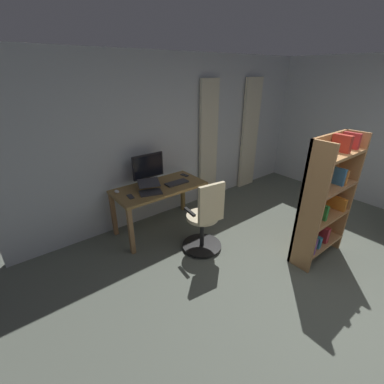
# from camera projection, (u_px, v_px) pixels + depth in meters

# --- Properties ---
(ground_plane) EXTENTS (8.11, 8.11, 0.00)m
(ground_plane) POSITION_uv_depth(u_px,v_px,m) (354.00, 311.00, 2.78)
(ground_plane) COLOR #60675B
(back_room_partition) EXTENTS (5.71, 0.10, 2.59)m
(back_room_partition) POSITION_uv_depth(u_px,v_px,m) (181.00, 137.00, 4.46)
(back_room_partition) COLOR silver
(back_room_partition) RESTS_ON ground
(curtain_left_panel) EXTENTS (0.44, 0.06, 2.21)m
(curtain_left_panel) POSITION_uv_depth(u_px,v_px,m) (250.00, 135.00, 5.39)
(curtain_left_panel) COLOR beige
(curtain_left_panel) RESTS_ON ground
(curtain_right_panel) EXTENTS (0.39, 0.06, 2.21)m
(curtain_right_panel) POSITION_uv_depth(u_px,v_px,m) (208.00, 144.00, 4.76)
(curtain_right_panel) COLOR beige
(curtain_right_panel) RESTS_ON ground
(desk) EXTENTS (1.37, 0.67, 0.74)m
(desk) POSITION_uv_depth(u_px,v_px,m) (160.00, 192.00, 3.97)
(desk) COLOR olive
(desk) RESTS_ON ground
(office_chair) EXTENTS (0.56, 0.56, 1.07)m
(office_chair) POSITION_uv_depth(u_px,v_px,m) (205.00, 221.00, 3.52)
(office_chair) COLOR black
(office_chair) RESTS_ON ground
(computer_monitor) EXTENTS (0.50, 0.18, 0.46)m
(computer_monitor) POSITION_uv_depth(u_px,v_px,m) (148.00, 167.00, 3.95)
(computer_monitor) COLOR black
(computer_monitor) RESTS_ON desk
(computer_keyboard) EXTENTS (0.36, 0.15, 0.02)m
(computer_keyboard) POSITION_uv_depth(u_px,v_px,m) (177.00, 183.00, 4.02)
(computer_keyboard) COLOR #333338
(computer_keyboard) RESTS_ON desk
(laptop) EXTENTS (0.39, 0.39, 0.16)m
(laptop) POSITION_uv_depth(u_px,v_px,m) (150.00, 189.00, 3.72)
(laptop) COLOR #333338
(laptop) RESTS_ON desk
(computer_mouse) EXTENTS (0.06, 0.10, 0.04)m
(computer_mouse) POSITION_uv_depth(u_px,v_px,m) (117.00, 192.00, 3.72)
(computer_mouse) COLOR white
(computer_mouse) RESTS_ON desk
(cell_phone_by_monitor) EXTENTS (0.09, 0.15, 0.01)m
(cell_phone_by_monitor) POSITION_uv_depth(u_px,v_px,m) (185.00, 175.00, 4.33)
(cell_phone_by_monitor) COLOR #232328
(cell_phone_by_monitor) RESTS_ON desk
(cell_phone_face_up) EXTENTS (0.08, 0.15, 0.01)m
(cell_phone_face_up) POSITION_uv_depth(u_px,v_px,m) (131.00, 197.00, 3.60)
(cell_phone_face_up) COLOR #333338
(cell_phone_face_up) RESTS_ON desk
(bookshelf) EXTENTS (0.84, 0.30, 1.67)m
(bookshelf) POSITION_uv_depth(u_px,v_px,m) (323.00, 200.00, 3.32)
(bookshelf) COLOR tan
(bookshelf) RESTS_ON ground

